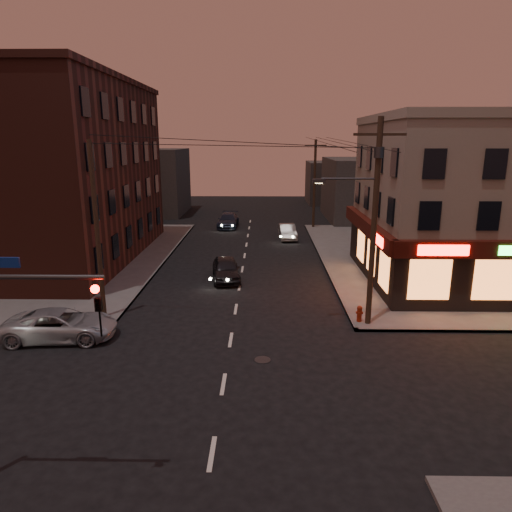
{
  "coord_description": "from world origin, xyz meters",
  "views": [
    {
      "loc": [
        1.51,
        -15.73,
        9.12
      ],
      "look_at": [
        1.13,
        7.42,
        3.2
      ],
      "focal_mm": 32.0,
      "sensor_mm": 36.0,
      "label": 1
    }
  ],
  "objects_px": {
    "sedan_mid": "(287,232)",
    "sedan_far": "(228,220)",
    "suv_cross": "(61,325)",
    "sedan_near": "(226,269)",
    "fire_hydrant": "(359,313)"
  },
  "relations": [
    {
      "from": "sedan_near",
      "to": "sedan_far",
      "type": "distance_m",
      "value": 18.9
    },
    {
      "from": "sedan_mid",
      "to": "fire_hydrant",
      "type": "bearing_deg",
      "value": -86.76
    },
    {
      "from": "sedan_mid",
      "to": "suv_cross",
      "type": "bearing_deg",
      "value": -121.52
    },
    {
      "from": "sedan_mid",
      "to": "sedan_far",
      "type": "distance_m",
      "value": 8.39
    },
    {
      "from": "suv_cross",
      "to": "sedan_near",
      "type": "distance_m",
      "value": 11.82
    },
    {
      "from": "sedan_near",
      "to": "suv_cross",
      "type": "bearing_deg",
      "value": -133.97
    },
    {
      "from": "fire_hydrant",
      "to": "sedan_near",
      "type": "bearing_deg",
      "value": 134.41
    },
    {
      "from": "sedan_near",
      "to": "sedan_mid",
      "type": "relative_size",
      "value": 1.05
    },
    {
      "from": "sedan_mid",
      "to": "fire_hydrant",
      "type": "distance_m",
      "value": 20.73
    },
    {
      "from": "suv_cross",
      "to": "sedan_mid",
      "type": "relative_size",
      "value": 1.22
    },
    {
      "from": "suv_cross",
      "to": "sedan_mid",
      "type": "xyz_separation_m",
      "value": [
        11.74,
        22.56,
        -0.02
      ]
    },
    {
      "from": "suv_cross",
      "to": "sedan_far",
      "type": "distance_m",
      "value": 28.96
    },
    {
      "from": "suv_cross",
      "to": "sedan_near",
      "type": "xyz_separation_m",
      "value": [
        6.98,
        9.53,
        0.04
      ]
    },
    {
      "from": "sedan_near",
      "to": "sedan_far",
      "type": "xyz_separation_m",
      "value": [
        -1.28,
        18.86,
        -0.02
      ]
    },
    {
      "from": "suv_cross",
      "to": "fire_hydrant",
      "type": "relative_size",
      "value": 6.0
    }
  ]
}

